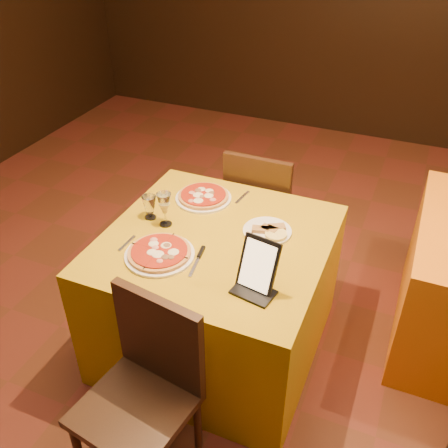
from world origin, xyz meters
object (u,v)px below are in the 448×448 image
at_px(pizza_far, 203,197).
at_px(water_glass, 150,207).
at_px(chair_main_far, 265,208).
at_px(wine_glass, 165,209).
at_px(chair_main_near, 135,408).
at_px(tablet, 258,265).
at_px(main_table, 217,294).
at_px(pizza_near, 160,253).

height_order(pizza_far, water_glass, water_glass).
relative_size(chair_main_far, wine_glass, 4.79).
xyz_separation_m(chair_main_near, pizza_far, (-0.21, 1.14, 0.31)).
xyz_separation_m(chair_main_far, water_glass, (-0.39, -0.76, 0.36)).
height_order(chair_main_far, tablet, tablet).
xyz_separation_m(pizza_far, water_glass, (-0.18, -0.28, 0.05)).
xyz_separation_m(main_table, pizza_far, (-0.21, 0.31, 0.39)).
bearing_deg(chair_main_far, pizza_near, 80.15).
relative_size(main_table, wine_glass, 5.79).
xyz_separation_m(main_table, tablet, (0.31, -0.26, 0.49)).
bearing_deg(water_glass, main_table, -4.58).
bearing_deg(pizza_near, wine_glass, 112.05).
relative_size(chair_main_near, tablet, 3.73).
bearing_deg(main_table, tablet, -39.98).
distance_m(chair_main_far, wine_glass, 0.92).
xyz_separation_m(wine_glass, tablet, (0.60, -0.27, 0.03)).
height_order(chair_main_near, wine_glass, wine_glass).
xyz_separation_m(pizza_near, tablet, (0.50, -0.02, 0.10)).
bearing_deg(main_table, pizza_far, 124.71).
relative_size(pizza_near, water_glass, 2.56).
distance_m(pizza_near, pizza_far, 0.55).
bearing_deg(tablet, water_glass, 167.85).
relative_size(pizza_far, wine_glass, 1.65).
distance_m(pizza_near, water_glass, 0.34).
distance_m(chair_main_near, pizza_far, 1.20).
distance_m(main_table, pizza_near, 0.49).
bearing_deg(water_glass, pizza_near, -52.93).
distance_m(chair_main_far, pizza_far, 0.61).
relative_size(pizza_far, water_glass, 2.40).
relative_size(main_table, chair_main_near, 1.21).
bearing_deg(pizza_far, pizza_near, -87.47).
bearing_deg(water_glass, tablet, -22.51).
height_order(chair_main_far, water_glass, chair_main_far).
bearing_deg(water_glass, chair_main_far, 62.68).
xyz_separation_m(main_table, water_glass, (-0.39, 0.03, 0.44)).
height_order(chair_main_far, pizza_near, chair_main_far).
xyz_separation_m(pizza_near, water_glass, (-0.20, 0.27, 0.05)).
relative_size(pizza_near, pizza_far, 1.07).
relative_size(chair_main_far, pizza_near, 2.73).
height_order(chair_main_near, water_glass, chair_main_near).
bearing_deg(chair_main_near, main_table, 99.01).
bearing_deg(pizza_far, chair_main_near, -79.43).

